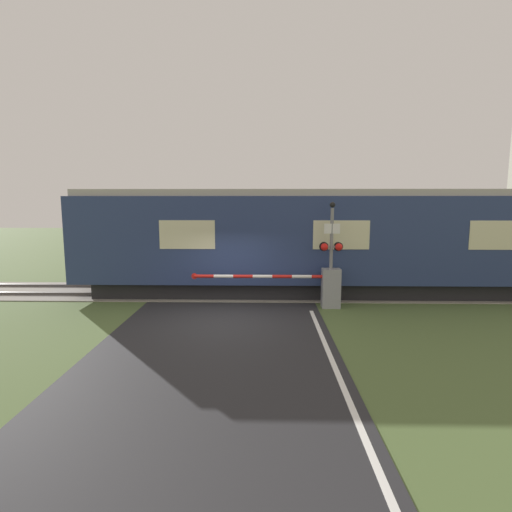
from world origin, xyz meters
TOP-DOWN VIEW (x-y plane):
  - ground_plane at (0.00, 0.00)m, footprint 80.00×80.00m
  - track_bed at (0.00, 3.66)m, footprint 36.00×3.20m
  - train at (3.79, 3.66)m, footprint 19.19×3.11m
  - crossing_barrier at (3.06, 1.51)m, footprint 4.95×0.44m
  - signal_post at (3.35, 1.42)m, footprint 0.77×0.26m

SIDE VIEW (x-z plane):
  - ground_plane at x=0.00m, z-range 0.00..0.00m
  - track_bed at x=0.00m, z-range -0.04..0.09m
  - crossing_barrier at x=3.06m, z-range 0.06..1.37m
  - signal_post at x=3.35m, z-range 0.24..3.74m
  - train at x=3.79m, z-range 0.05..3.98m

